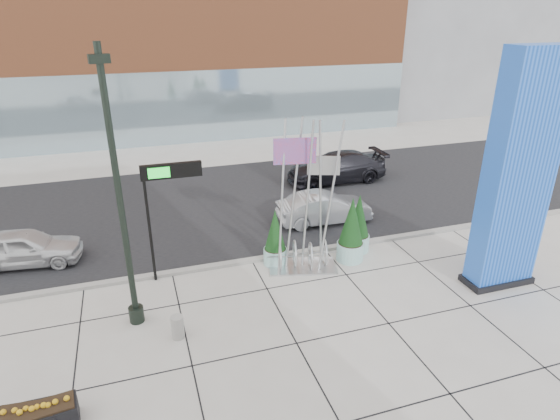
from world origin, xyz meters
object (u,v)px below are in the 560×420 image
object	(u,v)px
blue_pylon	(517,179)
overhead_street_sign	(167,181)
lamp_post	(123,223)
public_art_sculpture	(304,232)
car_silver_mid	(324,208)
car_white_west	(24,248)
concrete_bollard	(178,327)

from	to	relation	value
blue_pylon	overhead_street_sign	bearing A→B (deg)	160.44
lamp_post	public_art_sculpture	distance (m)	6.47
overhead_street_sign	car_silver_mid	distance (m)	7.91
public_art_sculpture	car_white_west	xyz separation A→B (m)	(-9.79, 3.44, -0.79)
lamp_post	public_art_sculpture	size ratio (longest dim) A/B	1.45
car_white_west	car_silver_mid	xyz separation A→B (m)	(12.07, -0.00, 0.00)
overhead_street_sign	car_white_west	size ratio (longest dim) A/B	1.05
concrete_bollard	overhead_street_sign	distance (m)	4.78
public_art_sculpture	overhead_street_sign	distance (m)	5.12
blue_pylon	car_silver_mid	xyz separation A→B (m)	(-3.85, 6.49, -3.15)
lamp_post	blue_pylon	bearing A→B (deg)	-7.32
public_art_sculpture	car_white_west	size ratio (longest dim) A/B	1.39
blue_pylon	car_silver_mid	bearing A→B (deg)	120.91
blue_pylon	lamp_post	distance (m)	12.25
public_art_sculpture	overhead_street_sign	world-z (taller)	public_art_sculpture
car_silver_mid	lamp_post	bearing A→B (deg)	123.36
blue_pylon	car_silver_mid	world-z (taller)	blue_pylon
blue_pylon	public_art_sculpture	size ratio (longest dim) A/B	1.42
car_white_west	car_silver_mid	world-z (taller)	car_silver_mid
overhead_street_sign	car_silver_mid	bearing A→B (deg)	21.86
blue_pylon	concrete_bollard	distance (m)	11.57
public_art_sculpture	blue_pylon	bearing A→B (deg)	-12.07
public_art_sculpture	overhead_street_sign	bearing A→B (deg)	-175.63
blue_pylon	concrete_bollard	xyz separation A→B (m)	(-11.03, 0.38, -3.48)
overhead_street_sign	car_silver_mid	xyz separation A→B (m)	(6.85, 2.64, -2.95)
overhead_street_sign	car_white_west	bearing A→B (deg)	153.95
concrete_bollard	overhead_street_sign	bearing A→B (deg)	84.57
car_white_west	public_art_sculpture	bearing A→B (deg)	-101.73
public_art_sculpture	car_silver_mid	world-z (taller)	public_art_sculpture
concrete_bollard	car_silver_mid	world-z (taller)	car_silver_mid
car_white_west	overhead_street_sign	bearing A→B (deg)	-109.18
overhead_street_sign	blue_pylon	bearing A→B (deg)	-19.00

